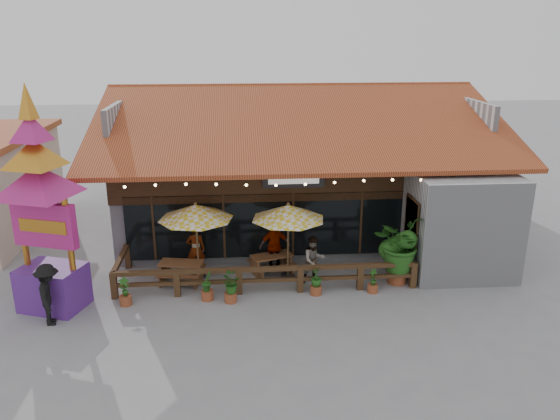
{
  "coord_description": "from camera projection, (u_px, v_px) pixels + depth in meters",
  "views": [
    {
      "loc": [
        -2.47,
        -16.7,
        8.17
      ],
      "look_at": [
        -1.0,
        1.5,
        2.2
      ],
      "focal_mm": 35.0,
      "sensor_mm": 36.0,
      "label": 1
    }
  ],
  "objects": [
    {
      "name": "umbrella_left",
      "position": [
        196.0,
        212.0,
        18.37
      ],
      "size": [
        3.03,
        3.03,
        2.74
      ],
      "color": "brown",
      "rests_on": "ground"
    },
    {
      "name": "patio_railing",
      "position": [
        247.0,
        273.0,
        17.93
      ],
      "size": [
        10.0,
        2.6,
        0.92
      ],
      "color": "#4C301B",
      "rests_on": "ground"
    },
    {
      "name": "diner_c",
      "position": [
        275.0,
        246.0,
        19.36
      ],
      "size": [
        1.16,
        0.62,
        1.88
      ],
      "primitive_type": "imported",
      "rotation": [
        0.0,
        0.0,
        3.29
      ],
      "color": "#392212",
      "rests_on": "ground"
    },
    {
      "name": "diner_a",
      "position": [
        196.0,
        249.0,
        19.19
      ],
      "size": [
        0.65,
        0.43,
        1.78
      ],
      "primitive_type": "imported",
      "rotation": [
        0.0,
        0.0,
        3.14
      ],
      "color": "#392212",
      "rests_on": "ground"
    },
    {
      "name": "picnic_table_right",
      "position": [
        272.0,
        261.0,
        19.28
      ],
      "size": [
        1.76,
        1.64,
        0.69
      ],
      "color": "brown",
      "rests_on": "ground"
    },
    {
      "name": "planter_e",
      "position": [
        373.0,
        283.0,
        17.87
      ],
      "size": [
        0.34,
        0.35,
        0.84
      ],
      "color": "brown",
      "rests_on": "ground"
    },
    {
      "name": "umbrella_right",
      "position": [
        288.0,
        212.0,
        18.43
      ],
      "size": [
        3.05,
        3.05,
        2.71
      ],
      "color": "brown",
      "rests_on": "ground"
    },
    {
      "name": "pedestrian",
      "position": [
        49.0,
        295.0,
        15.78
      ],
      "size": [
        0.94,
        1.33,
        1.87
      ],
      "primitive_type": "imported",
      "rotation": [
        0.0,
        0.0,
        1.79
      ],
      "color": "black",
      "rests_on": "ground"
    },
    {
      "name": "planter_d",
      "position": [
        316.0,
        282.0,
        17.71
      ],
      "size": [
        0.47,
        0.47,
        0.92
      ],
      "color": "brown",
      "rests_on": "ground"
    },
    {
      "name": "tropical_plant",
      "position": [
        399.0,
        244.0,
        18.26
      ],
      "size": [
        2.28,
        2.34,
        2.46
      ],
      "color": "brown",
      "rests_on": "ground"
    },
    {
      "name": "ground",
      "position": [
        313.0,
        284.0,
        18.54
      ],
      "size": [
        100.0,
        100.0,
        0.0
      ],
      "primitive_type": "plane",
      "color": "gray",
      "rests_on": "ground"
    },
    {
      "name": "planter_c",
      "position": [
        230.0,
        286.0,
        17.17
      ],
      "size": [
        0.77,
        0.74,
        0.97
      ],
      "color": "brown",
      "rests_on": "ground"
    },
    {
      "name": "restaurant_building",
      "position": [
        299.0,
        173.0,
        24.14
      ],
      "size": [
        15.5,
        14.73,
        6.09
      ],
      "color": "silver",
      "rests_on": "ground"
    },
    {
      "name": "planter_a",
      "position": [
        125.0,
        293.0,
        17.03
      ],
      "size": [
        0.38,
        0.38,
        0.94
      ],
      "color": "brown",
      "rests_on": "ground"
    },
    {
      "name": "picnic_table_left",
      "position": [
        181.0,
        268.0,
        18.63
      ],
      "size": [
        1.67,
        1.51,
        0.71
      ],
      "color": "brown",
      "rests_on": "ground"
    },
    {
      "name": "thai_sign_tower",
      "position": [
        39.0,
        187.0,
        15.8
      ],
      "size": [
        3.47,
        3.47,
        7.39
      ],
      "color": "#552484",
      "rests_on": "ground"
    },
    {
      "name": "planter_b",
      "position": [
        207.0,
        287.0,
        17.35
      ],
      "size": [
        0.42,
        0.45,
        0.97
      ],
      "color": "brown",
      "rests_on": "ground"
    },
    {
      "name": "diner_b",
      "position": [
        314.0,
        260.0,
        18.47
      ],
      "size": [
        0.92,
        0.79,
        1.64
      ],
      "primitive_type": "imported",
      "rotation": [
        0.0,
        0.0,
        0.23
      ],
      "color": "#392212",
      "rests_on": "ground"
    }
  ]
}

